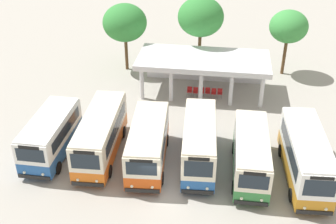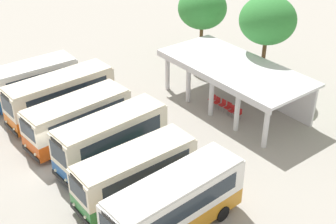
{
  "view_description": "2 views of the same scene",
  "coord_description": "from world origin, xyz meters",
  "px_view_note": "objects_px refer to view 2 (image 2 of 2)",
  "views": [
    {
      "loc": [
        3.35,
        -20.66,
        18.43
      ],
      "look_at": [
        -0.62,
        6.61,
        2.11
      ],
      "focal_mm": 45.16,
      "sensor_mm": 36.0,
      "label": 1
    },
    {
      "loc": [
        22.55,
        -8.06,
        17.29
      ],
      "look_at": [
        2.61,
        7.31,
        2.51
      ],
      "focal_mm": 48.59,
      "sensor_mm": 36.0,
      "label": 2
    }
  ],
  "objects_px": {
    "city_bus_second_in_row": "(60,95)",
    "city_bus_fifth_blue": "(135,172)",
    "waiting_chair_end_by_column": "(213,98)",
    "waiting_chair_fifth_seat": "(233,110)",
    "city_bus_middle_cream": "(78,118)",
    "waiting_chair_far_end_seat": "(239,113)",
    "city_bus_fourth_amber": "(111,138)",
    "waiting_chair_fourth_seat": "(228,107)",
    "waiting_chair_middle_seat": "(223,104)",
    "city_bus_far_end_green": "(175,203)",
    "waiting_chair_second_from_end": "(217,101)",
    "city_bus_nearest_orange": "(34,81)"
  },
  "relations": [
    {
      "from": "waiting_chair_end_by_column",
      "to": "waiting_chair_second_from_end",
      "type": "xyz_separation_m",
      "value": [
        0.55,
        -0.04,
        0.0
      ]
    },
    {
      "from": "city_bus_far_end_green",
      "to": "waiting_chair_fourth_seat",
      "type": "bearing_deg",
      "value": 123.48
    },
    {
      "from": "waiting_chair_far_end_seat",
      "to": "waiting_chair_end_by_column",
      "type": "bearing_deg",
      "value": -179.41
    },
    {
      "from": "city_bus_fourth_amber",
      "to": "city_bus_far_end_green",
      "type": "xyz_separation_m",
      "value": [
        7.03,
        -0.57,
        0.02
      ]
    },
    {
      "from": "city_bus_fourth_amber",
      "to": "city_bus_middle_cream",
      "type": "bearing_deg",
      "value": -173.0
    },
    {
      "from": "city_bus_far_end_green",
      "to": "waiting_chair_middle_seat",
      "type": "distance_m",
      "value": 13.11
    },
    {
      "from": "waiting_chair_end_by_column",
      "to": "waiting_chair_far_end_seat",
      "type": "height_order",
      "value": "same"
    },
    {
      "from": "waiting_chair_fifth_seat",
      "to": "waiting_chair_far_end_seat",
      "type": "relative_size",
      "value": 1.0
    },
    {
      "from": "waiting_chair_middle_seat",
      "to": "waiting_chair_far_end_seat",
      "type": "distance_m",
      "value": 1.65
    },
    {
      "from": "city_bus_fifth_blue",
      "to": "waiting_chair_end_by_column",
      "type": "bearing_deg",
      "value": 115.99
    },
    {
      "from": "city_bus_second_in_row",
      "to": "waiting_chair_fourth_seat",
      "type": "xyz_separation_m",
      "value": [
        7.03,
        10.04,
        -1.27
      ]
    },
    {
      "from": "city_bus_fifth_blue",
      "to": "city_bus_fourth_amber",
      "type": "bearing_deg",
      "value": 170.34
    },
    {
      "from": "city_bus_middle_cream",
      "to": "waiting_chair_second_from_end",
      "type": "bearing_deg",
      "value": 76.95
    },
    {
      "from": "city_bus_fifth_blue",
      "to": "waiting_chair_end_by_column",
      "type": "relative_size",
      "value": 8.44
    },
    {
      "from": "waiting_chair_second_from_end",
      "to": "waiting_chair_far_end_seat",
      "type": "distance_m",
      "value": 2.2
    },
    {
      "from": "waiting_chair_fifth_seat",
      "to": "waiting_chair_far_end_seat",
      "type": "xyz_separation_m",
      "value": [
        0.55,
        0.05,
        0.0
      ]
    },
    {
      "from": "city_bus_nearest_orange",
      "to": "waiting_chair_second_from_end",
      "type": "bearing_deg",
      "value": 47.84
    },
    {
      "from": "waiting_chair_second_from_end",
      "to": "waiting_chair_far_end_seat",
      "type": "bearing_deg",
      "value": 1.89
    },
    {
      "from": "waiting_chair_middle_seat",
      "to": "waiting_chair_fifth_seat",
      "type": "distance_m",
      "value": 1.1
    },
    {
      "from": "city_bus_far_end_green",
      "to": "waiting_chair_fifth_seat",
      "type": "height_order",
      "value": "city_bus_far_end_green"
    },
    {
      "from": "city_bus_far_end_green",
      "to": "waiting_chair_fifth_seat",
      "type": "relative_size",
      "value": 9.22
    },
    {
      "from": "waiting_chair_second_from_end",
      "to": "waiting_chair_far_end_seat",
      "type": "height_order",
      "value": "same"
    },
    {
      "from": "city_bus_second_in_row",
      "to": "waiting_chair_fifth_seat",
      "type": "xyz_separation_m",
      "value": [
        7.58,
        9.95,
        -1.27
      ]
    },
    {
      "from": "city_bus_second_in_row",
      "to": "waiting_chair_end_by_column",
      "type": "xyz_separation_m",
      "value": [
        5.38,
        9.97,
        -1.27
      ]
    },
    {
      "from": "waiting_chair_end_by_column",
      "to": "city_bus_second_in_row",
      "type": "bearing_deg",
      "value": -118.32
    },
    {
      "from": "city_bus_fifth_blue",
      "to": "waiting_chair_fourth_seat",
      "type": "xyz_separation_m",
      "value": [
        -3.52,
        10.67,
        -1.15
      ]
    },
    {
      "from": "city_bus_far_end_green",
      "to": "waiting_chair_second_from_end",
      "type": "relative_size",
      "value": 9.22
    },
    {
      "from": "waiting_chair_middle_seat",
      "to": "waiting_chair_far_end_seat",
      "type": "height_order",
      "value": "same"
    },
    {
      "from": "city_bus_second_in_row",
      "to": "waiting_chair_middle_seat",
      "type": "relative_size",
      "value": 9.36
    },
    {
      "from": "waiting_chair_middle_seat",
      "to": "city_bus_fifth_blue",
      "type": "bearing_deg",
      "value": -69.06
    },
    {
      "from": "waiting_chair_second_from_end",
      "to": "waiting_chair_middle_seat",
      "type": "distance_m",
      "value": 0.56
    },
    {
      "from": "city_bus_fifth_blue",
      "to": "waiting_chair_far_end_seat",
      "type": "height_order",
      "value": "city_bus_fifth_blue"
    },
    {
      "from": "city_bus_second_in_row",
      "to": "city_bus_fifth_blue",
      "type": "xyz_separation_m",
      "value": [
        10.55,
        -0.63,
        -0.13
      ]
    },
    {
      "from": "waiting_chair_fifth_seat",
      "to": "waiting_chair_second_from_end",
      "type": "bearing_deg",
      "value": -179.22
    },
    {
      "from": "city_bus_fourth_amber",
      "to": "waiting_chair_fourth_seat",
      "type": "bearing_deg",
      "value": 90.02
    },
    {
      "from": "waiting_chair_far_end_seat",
      "to": "city_bus_nearest_orange",
      "type": "bearing_deg",
      "value": -137.96
    },
    {
      "from": "waiting_chair_end_by_column",
      "to": "waiting_chair_fourth_seat",
      "type": "bearing_deg",
      "value": 2.11
    },
    {
      "from": "waiting_chair_fourth_seat",
      "to": "waiting_chair_far_end_seat",
      "type": "distance_m",
      "value": 1.1
    },
    {
      "from": "city_bus_middle_cream",
      "to": "waiting_chair_far_end_seat",
      "type": "height_order",
      "value": "city_bus_middle_cream"
    },
    {
      "from": "city_bus_nearest_orange",
      "to": "waiting_chair_fifth_seat",
      "type": "xyz_separation_m",
      "value": [
        11.1,
        10.45,
        -1.2
      ]
    },
    {
      "from": "city_bus_second_in_row",
      "to": "city_bus_middle_cream",
      "type": "relative_size",
      "value": 1.09
    },
    {
      "from": "waiting_chair_end_by_column",
      "to": "waiting_chair_fifth_seat",
      "type": "height_order",
      "value": "same"
    },
    {
      "from": "city_bus_middle_cream",
      "to": "waiting_chair_fourth_seat",
      "type": "height_order",
      "value": "city_bus_middle_cream"
    },
    {
      "from": "city_bus_middle_cream",
      "to": "waiting_chair_end_by_column",
      "type": "xyz_separation_m",
      "value": [
        1.86,
        10.44,
        -1.19
      ]
    },
    {
      "from": "city_bus_far_end_green",
      "to": "waiting_chair_end_by_column",
      "type": "relative_size",
      "value": 9.22
    },
    {
      "from": "city_bus_far_end_green",
      "to": "waiting_chair_second_from_end",
      "type": "height_order",
      "value": "city_bus_far_end_green"
    },
    {
      "from": "city_bus_fifth_blue",
      "to": "waiting_chair_second_from_end",
      "type": "bearing_deg",
      "value": 113.63
    },
    {
      "from": "city_bus_second_in_row",
      "to": "waiting_chair_fourth_seat",
      "type": "distance_m",
      "value": 12.32
    },
    {
      "from": "waiting_chair_middle_seat",
      "to": "waiting_chair_fifth_seat",
      "type": "height_order",
      "value": "same"
    },
    {
      "from": "waiting_chair_end_by_column",
      "to": "city_bus_fourth_amber",
      "type": "bearing_deg",
      "value": -80.6
    }
  ]
}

